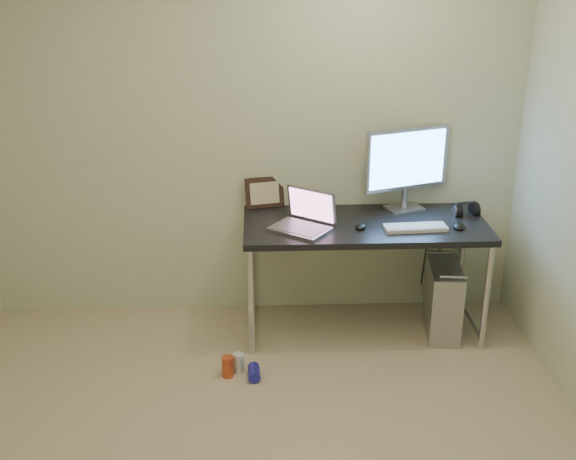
# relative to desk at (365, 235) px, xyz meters

# --- Properties ---
(wall_back) EXTENTS (3.50, 0.02, 2.50)m
(wall_back) POSITION_rel_desk_xyz_m (-0.71, 0.33, 0.58)
(wall_back) COLOR beige
(wall_back) RESTS_ON ground
(desk) EXTENTS (1.52, 0.67, 0.75)m
(desk) POSITION_rel_desk_xyz_m (0.00, 0.00, 0.00)
(desk) COLOR black
(desk) RESTS_ON ground
(tower_computer) EXTENTS (0.25, 0.47, 0.50)m
(tower_computer) POSITION_rel_desk_xyz_m (0.52, -0.07, -0.43)
(tower_computer) COLOR #A3A3A7
(tower_computer) RESTS_ON ground
(cable_a) EXTENTS (0.01, 0.16, 0.69)m
(cable_a) POSITION_rel_desk_xyz_m (0.47, 0.28, -0.27)
(cable_a) COLOR black
(cable_a) RESTS_ON ground
(cable_b) EXTENTS (0.02, 0.11, 0.71)m
(cable_b) POSITION_rel_desk_xyz_m (0.56, 0.26, -0.29)
(cable_b) COLOR black
(cable_b) RESTS_ON ground
(can_red) EXTENTS (0.10, 0.10, 0.13)m
(can_red) POSITION_rel_desk_xyz_m (-0.86, -0.54, -0.60)
(can_red) COLOR #B7421F
(can_red) RESTS_ON ground
(can_white) EXTENTS (0.09, 0.09, 0.12)m
(can_white) POSITION_rel_desk_xyz_m (-0.80, -0.49, -0.61)
(can_white) COLOR silver
(can_white) RESTS_ON ground
(can_blue) EXTENTS (0.08, 0.13, 0.07)m
(can_blue) POSITION_rel_desk_xyz_m (-0.71, -0.56, -0.63)
(can_blue) COLOR #2220A4
(can_blue) RESTS_ON ground
(laptop) EXTENTS (0.43, 0.42, 0.23)m
(laptop) POSITION_rel_desk_xyz_m (-0.39, -0.07, 0.14)
(laptop) COLOR #A4A5AC
(laptop) RESTS_ON desk
(monitor) EXTENTS (0.56, 0.24, 0.55)m
(monitor) POSITION_rel_desk_xyz_m (0.29, 0.23, 0.40)
(monitor) COLOR #A4A5AC
(monitor) RESTS_ON desk
(keyboard) EXTENTS (0.39, 0.15, 0.02)m
(keyboard) POSITION_rel_desk_xyz_m (0.29, -0.13, 0.09)
(keyboard) COLOR silver
(keyboard) RESTS_ON desk
(mouse_right) EXTENTS (0.09, 0.12, 0.04)m
(mouse_right) POSITION_rel_desk_xyz_m (0.56, -0.12, 0.10)
(mouse_right) COLOR black
(mouse_right) RESTS_ON desk
(mouse_left) EXTENTS (0.09, 0.12, 0.04)m
(mouse_left) POSITION_rel_desk_xyz_m (-0.04, -0.09, 0.10)
(mouse_left) COLOR black
(mouse_left) RESTS_ON desk
(headphones) EXTENTS (0.18, 0.11, 0.11)m
(headphones) POSITION_rel_desk_xyz_m (0.66, 0.11, 0.11)
(headphones) COLOR black
(headphones) RESTS_ON desk
(picture_frame) EXTENTS (0.26, 0.13, 0.21)m
(picture_frame) POSITION_rel_desk_xyz_m (-0.63, 0.31, 0.18)
(picture_frame) COLOR black
(picture_frame) RESTS_ON desk
(webcam) EXTENTS (0.04, 0.03, 0.11)m
(webcam) POSITION_rel_desk_xyz_m (-0.40, 0.25, 0.16)
(webcam) COLOR silver
(webcam) RESTS_ON desk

